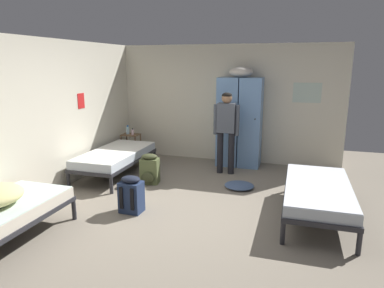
# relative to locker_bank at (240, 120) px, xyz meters

# --- Properties ---
(ground_plane) EXTENTS (9.16, 9.16, 0.00)m
(ground_plane) POSITION_rel_locker_bank_xyz_m (-0.34, -2.58, -0.97)
(ground_plane) COLOR gray
(room_backdrop) EXTENTS (4.88, 5.78, 2.53)m
(room_backdrop) POSITION_rel_locker_bank_xyz_m (-1.64, -1.25, 0.29)
(room_backdrop) COLOR beige
(room_backdrop) RESTS_ON ground_plane
(locker_bank) EXTENTS (0.90, 0.55, 2.07)m
(locker_bank) POSITION_rel_locker_bank_xyz_m (0.00, 0.00, 0.00)
(locker_bank) COLOR #6B93C6
(locker_bank) RESTS_ON ground_plane
(shelf_unit) EXTENTS (0.38, 0.30, 0.57)m
(shelf_unit) POSITION_rel_locker_bank_xyz_m (-2.42, -0.23, -0.62)
(shelf_unit) COLOR brown
(shelf_unit) RESTS_ON ground_plane
(bed_left_rear) EXTENTS (0.90, 1.90, 0.49)m
(bed_left_rear) POSITION_rel_locker_bank_xyz_m (-2.17, -1.38, -0.59)
(bed_left_rear) COLOR #28282D
(bed_left_rear) RESTS_ON ground_plane
(bed_right) EXTENTS (0.90, 1.90, 0.49)m
(bed_right) POSITION_rel_locker_bank_xyz_m (1.49, -2.25, -0.59)
(bed_right) COLOR #28282D
(bed_right) RESTS_ON ground_plane
(person_traveler) EXTENTS (0.50, 0.20, 1.59)m
(person_traveler) POSITION_rel_locker_bank_xyz_m (-0.15, -0.65, -0.01)
(person_traveler) COLOR black
(person_traveler) RESTS_ON ground_plane
(water_bottle) EXTENTS (0.07, 0.07, 0.20)m
(water_bottle) POSITION_rel_locker_bank_xyz_m (-2.50, -0.21, -0.31)
(water_bottle) COLOR #B2DBEA
(water_bottle) RESTS_ON shelf_unit
(lotion_bottle) EXTENTS (0.06, 0.06, 0.15)m
(lotion_bottle) POSITION_rel_locker_bank_xyz_m (-2.35, -0.27, -0.33)
(lotion_bottle) COLOR beige
(lotion_bottle) RESTS_ON shelf_unit
(backpack_olive) EXTENTS (0.35, 0.37, 0.55)m
(backpack_olive) POSITION_rel_locker_bank_xyz_m (-1.34, -1.64, -0.71)
(backpack_olive) COLOR #566038
(backpack_olive) RESTS_ON ground_plane
(backpack_navy) EXTENTS (0.33, 0.35, 0.55)m
(backpack_navy) POSITION_rel_locker_bank_xyz_m (-1.09, -2.85, -0.71)
(backpack_navy) COLOR navy
(backpack_navy) RESTS_ON ground_plane
(clothes_pile_denim) EXTENTS (0.52, 0.49, 0.08)m
(clothes_pile_denim) POSITION_rel_locker_bank_xyz_m (0.25, -1.40, -0.93)
(clothes_pile_denim) COLOR #42567A
(clothes_pile_denim) RESTS_ON ground_plane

